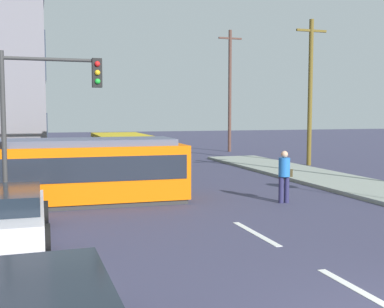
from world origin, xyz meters
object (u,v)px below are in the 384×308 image
at_px(parked_sedan_mid, 2,215).
at_px(streetcar_tram, 71,170).
at_px(traffic_light_mast, 46,100).
at_px(parked_sedan_far, 41,171).
at_px(utility_pole_far, 230,89).
at_px(pedestrian_crossing, 284,174).
at_px(utility_pole_mid, 310,90).
at_px(city_bus, 121,149).

bearing_deg(parked_sedan_mid, streetcar_tram, 67.84).
relative_size(streetcar_tram, traffic_light_mast, 1.59).
bearing_deg(parked_sedan_far, traffic_light_mast, -87.86).
bearing_deg(utility_pole_far, parked_sedan_mid, -123.23).
distance_m(pedestrian_crossing, utility_pole_far, 20.91).
bearing_deg(utility_pole_mid, traffic_light_mast, -147.96).
relative_size(parked_sedan_mid, traffic_light_mast, 0.97).
xyz_separation_m(pedestrian_crossing, parked_sedan_far, (-7.40, 5.97, -0.32)).
relative_size(pedestrian_crossing, traffic_light_mast, 0.36).
distance_m(pedestrian_crossing, utility_pole_mid, 12.07).
relative_size(traffic_light_mast, utility_pole_mid, 0.58).
bearing_deg(utility_pole_far, streetcar_tram, -125.59).
bearing_deg(parked_sedan_far, pedestrian_crossing, -38.89).
distance_m(parked_sedan_mid, utility_pole_mid, 19.39).
bearing_deg(city_bus, parked_sedan_mid, -110.31).
height_order(streetcar_tram, traffic_light_mast, traffic_light_mast).
bearing_deg(streetcar_tram, utility_pole_mid, 29.62).
height_order(pedestrian_crossing, parked_sedan_far, pedestrian_crossing).
bearing_deg(pedestrian_crossing, utility_pole_mid, 54.79).
bearing_deg(streetcar_tram, parked_sedan_mid, -112.16).
xyz_separation_m(streetcar_tram, utility_pole_mid, (13.20, 7.51, 3.07)).
height_order(streetcar_tram, parked_sedan_far, streetcar_tram).
xyz_separation_m(traffic_light_mast, utility_pole_mid, (13.92, 8.71, 0.89)).
distance_m(pedestrian_crossing, traffic_light_mast, 7.60).
xyz_separation_m(city_bus, pedestrian_crossing, (3.46, -10.62, -0.09)).
bearing_deg(city_bus, traffic_light_mast, -110.88).
bearing_deg(traffic_light_mast, pedestrian_crossing, -6.35).
relative_size(city_bus, utility_pole_far, 0.66).
bearing_deg(parked_sedan_far, utility_pole_mid, 14.10).
relative_size(parked_sedan_mid, parked_sedan_far, 1.04).
distance_m(city_bus, utility_pole_mid, 10.69).
bearing_deg(traffic_light_mast, utility_pole_mid, 32.04).
distance_m(city_bus, parked_sedan_far, 6.11).
xyz_separation_m(city_bus, traffic_light_mast, (-3.75, -9.82, 2.20)).
bearing_deg(streetcar_tram, utility_pole_far, 54.41).
height_order(parked_sedan_far, utility_pole_mid, utility_pole_mid).
bearing_deg(streetcar_tram, traffic_light_mast, -120.78).
distance_m(parked_sedan_mid, parked_sedan_far, 8.32).
bearing_deg(pedestrian_crossing, streetcar_tram, 162.81).
distance_m(city_bus, parked_sedan_mid, 13.80).
bearing_deg(streetcar_tram, city_bus, 70.64).
xyz_separation_m(streetcar_tram, pedestrian_crossing, (6.49, -2.01, -0.12)).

